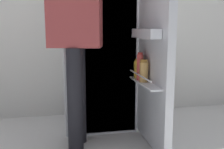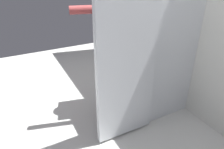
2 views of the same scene
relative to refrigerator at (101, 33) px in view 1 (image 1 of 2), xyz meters
The scene contains 3 objects.
ground_plane 1.04m from the refrigerator, 93.40° to the right, with size 5.33×5.33×0.00m, color silver.
refrigerator is the anchor object (origin of this frame).
person 0.51m from the refrigerator, 120.46° to the right, with size 0.54×0.76×1.61m.
Camera 1 is at (-0.37, -2.01, 0.95)m, focal length 42.88 mm.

